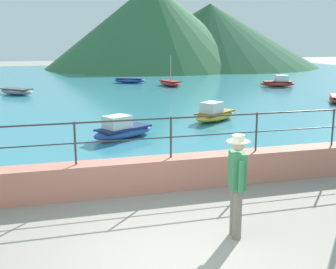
{
  "coord_description": "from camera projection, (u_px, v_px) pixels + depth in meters",
  "views": [
    {
      "loc": [
        -1.6,
        -5.75,
        3.27
      ],
      "look_at": [
        1.1,
        3.7,
        1.1
      ],
      "focal_mm": 47.17,
      "sensor_mm": 36.0,
      "label": 1
    }
  ],
  "objects": [
    {
      "name": "boat_4",
      "position": [
        170.0,
        83.0,
        29.74
      ],
      "size": [
        1.38,
        2.44,
        2.02
      ],
      "color": "red",
      "rests_on": "lake_water"
    },
    {
      "name": "boat_3",
      "position": [
        122.0,
        130.0,
        14.33
      ],
      "size": [
        2.45,
        1.91,
        0.76
      ],
      "color": "#2D4C9E",
      "rests_on": "lake_water"
    },
    {
      "name": "hill_main",
      "position": [
        152.0,
        26.0,
        47.28
      ],
      "size": [
        23.06,
        23.06,
        8.99
      ],
      "primitive_type": "cone",
      "color": "#33663D",
      "rests_on": "ground"
    },
    {
      "name": "person_walking",
      "position": [
        237.0,
        181.0,
        7.2
      ],
      "size": [
        0.38,
        0.56,
        1.75
      ],
      "color": "slate",
      "rests_on": "ground"
    },
    {
      "name": "boat_7",
      "position": [
        214.0,
        114.0,
        17.3
      ],
      "size": [
        2.39,
        2.08,
        0.76
      ],
      "color": "gold",
      "rests_on": "lake_water"
    },
    {
      "name": "boat_0",
      "position": [
        130.0,
        80.0,
        31.71
      ],
      "size": [
        2.46,
        1.82,
        0.36
      ],
      "color": "#2D4C9E",
      "rests_on": "lake_water"
    },
    {
      "name": "hill_secondary",
      "position": [
        210.0,
        35.0,
        49.98
      ],
      "size": [
        24.4,
        24.4,
        6.97
      ],
      "primitive_type": "cone",
      "color": "#1E4C2D",
      "rests_on": "ground"
    },
    {
      "name": "promenade_wall",
      "position": [
        125.0,
        176.0,
        9.47
      ],
      "size": [
        20.0,
        0.56,
        0.7
      ],
      "primitive_type": "cube",
      "color": "tan",
      "rests_on": "ground"
    },
    {
      "name": "lake_water",
      "position": [
        66.0,
        85.0,
        30.79
      ],
      "size": [
        64.0,
        44.32,
        0.06
      ],
      "primitive_type": "cube",
      "color": "teal",
      "rests_on": "ground"
    },
    {
      "name": "boat_2",
      "position": [
        17.0,
        91.0,
        25.21
      ],
      "size": [
        2.28,
        2.24,
        0.36
      ],
      "color": "gray",
      "rests_on": "lake_water"
    },
    {
      "name": "railing",
      "position": [
        124.0,
        132.0,
        9.25
      ],
      "size": [
        18.44,
        0.04,
        0.9
      ],
      "color": "#383330",
      "rests_on": "promenade_wall"
    },
    {
      "name": "boat_6",
      "position": [
        278.0,
        83.0,
        29.33
      ],
      "size": [
        2.46,
        1.52,
        0.76
      ],
      "color": "red",
      "rests_on": "lake_water"
    },
    {
      "name": "ground_plane",
      "position": [
        165.0,
        263.0,
        6.54
      ],
      "size": [
        120.0,
        120.0,
        0.0
      ],
      "primitive_type": "plane",
      "color": "gray"
    }
  ]
}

